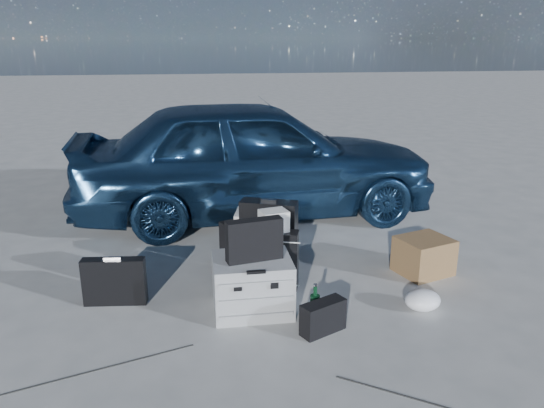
# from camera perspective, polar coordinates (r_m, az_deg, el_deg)

# --- Properties ---
(ground) EXTENTS (60.00, 60.00, 0.00)m
(ground) POSITION_cam_1_polar(r_m,az_deg,el_deg) (4.16, 0.81, -12.53)
(ground) COLOR #B6B6B1
(ground) RESTS_ON ground
(car) EXTENTS (4.32, 1.95, 1.44)m
(car) POSITION_cam_1_polar(r_m,az_deg,el_deg) (6.34, -1.92, 5.04)
(car) COLOR navy
(car) RESTS_ON ground
(pelican_case) EXTENTS (0.61, 0.50, 0.44)m
(pelican_case) POSITION_cam_1_polar(r_m,az_deg,el_deg) (4.23, -2.14, -8.66)
(pelican_case) COLOR #979B9C
(pelican_case) RESTS_ON ground
(laptop_bag) EXTENTS (0.45, 0.19, 0.33)m
(laptop_bag) POSITION_cam_1_polar(r_m,az_deg,el_deg) (4.06, -1.92, -3.88)
(laptop_bag) COLOR black
(laptop_bag) RESTS_ON pelican_case
(briefcase) EXTENTS (0.51, 0.16, 0.39)m
(briefcase) POSITION_cam_1_polar(r_m,az_deg,el_deg) (4.52, -16.59, -7.98)
(briefcase) COLOR black
(briefcase) RESTS_ON ground
(suitcase_left) EXTENTS (0.55, 0.36, 0.67)m
(suitcase_left) POSITION_cam_1_polar(r_m,az_deg,el_deg) (4.90, -0.35, -3.45)
(suitcase_left) COLOR black
(suitcase_left) RESTS_ON ground
(suitcase_right) EXTENTS (0.45, 0.27, 0.51)m
(suitcase_right) POSITION_cam_1_polar(r_m,az_deg,el_deg) (4.59, 0.13, -5.97)
(suitcase_right) COLOR black
(suitcase_right) RESTS_ON ground
(white_carton) EXTENTS (0.26, 0.23, 0.18)m
(white_carton) POSITION_cam_1_polar(r_m,az_deg,el_deg) (4.48, 0.19, -1.80)
(white_carton) COLOR silver
(white_carton) RESTS_ON suitcase_right
(duffel_bag) EXTENTS (0.75, 0.56, 0.35)m
(duffel_bag) POSITION_cam_1_polar(r_m,az_deg,el_deg) (5.36, -1.69, -3.42)
(duffel_bag) COLOR black
(duffel_bag) RESTS_ON ground
(flat_box_white) EXTENTS (0.50, 0.42, 0.08)m
(flat_box_white) POSITION_cam_1_polar(r_m,az_deg,el_deg) (5.30, -1.53, -1.23)
(flat_box_white) COLOR silver
(flat_box_white) RESTS_ON duffel_bag
(flat_box_black) EXTENTS (0.32, 0.26, 0.06)m
(flat_box_black) POSITION_cam_1_polar(r_m,az_deg,el_deg) (5.28, -1.47, -0.52)
(flat_box_black) COLOR black
(flat_box_black) RESTS_ON flat_box_white
(cardboard_box) EXTENTS (0.55, 0.51, 0.34)m
(cardboard_box) POSITION_cam_1_polar(r_m,az_deg,el_deg) (5.08, 16.01, -5.36)
(cardboard_box) COLOR brown
(cardboard_box) RESTS_ON ground
(plastic_bag) EXTENTS (0.33, 0.29, 0.16)m
(plastic_bag) POSITION_cam_1_polar(r_m,az_deg,el_deg) (4.46, 15.89, -9.91)
(plastic_bag) COLOR white
(plastic_bag) RESTS_ON ground
(messenger_bag) EXTENTS (0.37, 0.27, 0.24)m
(messenger_bag) POSITION_cam_1_polar(r_m,az_deg,el_deg) (3.99, 5.51, -12.01)
(messenger_bag) COLOR black
(messenger_bag) RESTS_ON ground
(green_bottle) EXTENTS (0.08, 0.08, 0.30)m
(green_bottle) POSITION_cam_1_polar(r_m,az_deg,el_deg) (4.11, 4.63, -10.62)
(green_bottle) COLOR black
(green_bottle) RESTS_ON ground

